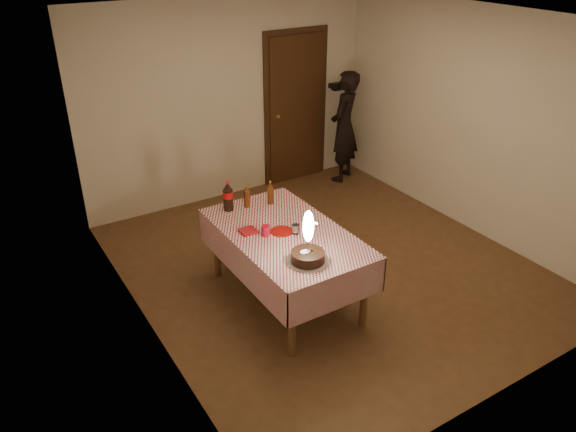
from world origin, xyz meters
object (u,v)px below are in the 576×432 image
object	(u,v)px
cola_bottle	(228,196)
dining_table	(285,241)
amber_bottle_left	(247,196)
birthday_cake	(308,250)
red_plate	(282,231)
red_cup	(266,230)
clear_cup	(295,229)
amber_bottle_right	(270,193)
photographer	(344,127)

from	to	relation	value
cola_bottle	dining_table	bearing A→B (deg)	-70.42
amber_bottle_left	birthday_cake	bearing A→B (deg)	-92.56
red_plate	red_cup	xyz separation A→B (m)	(-0.16, 0.02, 0.05)
dining_table	clear_cup	distance (m)	0.18
red_plate	amber_bottle_right	distance (m)	0.63
dining_table	red_plate	bearing A→B (deg)	142.40
birthday_cake	red_plate	size ratio (longest dim) A/B	2.22
birthday_cake	amber_bottle_left	world-z (taller)	birthday_cake
red_cup	clear_cup	distance (m)	0.28
dining_table	amber_bottle_left	world-z (taller)	amber_bottle_left
photographer	cola_bottle	bearing A→B (deg)	-150.72
birthday_cake	cola_bottle	bearing A→B (deg)	96.35
cola_bottle	amber_bottle_left	xyz separation A→B (m)	(0.19, -0.03, -0.03)
dining_table	amber_bottle_left	distance (m)	0.70
amber_bottle_left	amber_bottle_right	xyz separation A→B (m)	(0.24, -0.06, 0.00)
clear_cup	amber_bottle_right	world-z (taller)	amber_bottle_right
red_cup	amber_bottle_right	world-z (taller)	amber_bottle_right
cola_bottle	amber_bottle_left	size ratio (longest dim) A/B	1.25
amber_bottle_right	clear_cup	bearing A→B (deg)	-100.29
red_plate	amber_bottle_right	bearing A→B (deg)	69.65
amber_bottle_left	amber_bottle_right	size ratio (longest dim) A/B	1.00
clear_cup	amber_bottle_left	xyz separation A→B (m)	(-0.12, 0.74, 0.07)
red_cup	amber_bottle_left	bearing A→B (deg)	77.74
cola_bottle	birthday_cake	bearing A→B (deg)	-83.65
cola_bottle	amber_bottle_left	world-z (taller)	cola_bottle
amber_bottle_right	photographer	xyz separation A→B (m)	(2.08, 1.51, -0.09)
birthday_cake	clear_cup	distance (m)	0.51
cola_bottle	amber_bottle_right	distance (m)	0.45
clear_cup	amber_bottle_right	xyz separation A→B (m)	(0.12, 0.67, 0.07)
birthday_cake	photographer	size ratio (longest dim) A/B	0.31
amber_bottle_left	photographer	distance (m)	2.74
red_cup	amber_bottle_right	bearing A→B (deg)	55.82
cola_bottle	amber_bottle_left	bearing A→B (deg)	-10.18
red_plate	red_cup	distance (m)	0.17
red_plate	clear_cup	xyz separation A→B (m)	(0.09, -0.10, 0.04)
clear_cup	birthday_cake	bearing A→B (deg)	-110.39
red_cup	cola_bottle	world-z (taller)	cola_bottle
cola_bottle	amber_bottle_right	size ratio (longest dim) A/B	1.25
red_cup	photographer	world-z (taller)	photographer
birthday_cake	red_cup	distance (m)	0.60
clear_cup	amber_bottle_left	distance (m)	0.75
birthday_cake	clear_cup	world-z (taller)	birthday_cake
red_plate	amber_bottle_right	xyz separation A→B (m)	(0.21, 0.58, 0.11)
dining_table	red_cup	xyz separation A→B (m)	(-0.19, 0.04, 0.15)
amber_bottle_left	photographer	world-z (taller)	photographer
dining_table	birthday_cake	distance (m)	0.60
amber_bottle_right	amber_bottle_left	bearing A→B (deg)	165.50
cola_bottle	amber_bottle_right	bearing A→B (deg)	-12.61
clear_cup	photographer	distance (m)	3.10
birthday_cake	amber_bottle_right	distance (m)	1.18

